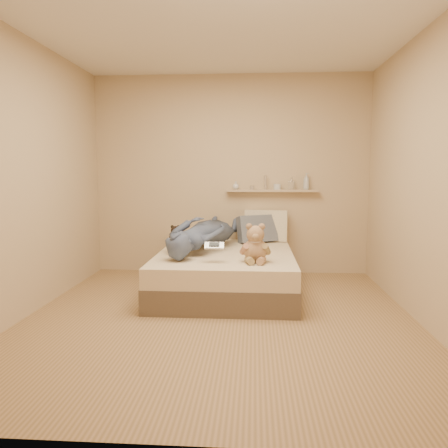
# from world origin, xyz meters

# --- Properties ---
(room) EXTENTS (3.80, 3.80, 3.80)m
(room) POSITION_xyz_m (0.00, 0.00, 1.30)
(room) COLOR #9E7A51
(room) RESTS_ON ground
(bed) EXTENTS (1.50, 1.90, 0.45)m
(bed) POSITION_xyz_m (0.00, 0.93, 0.22)
(bed) COLOR brown
(bed) RESTS_ON floor
(game_console) EXTENTS (0.19, 0.09, 0.07)m
(game_console) POSITION_xyz_m (-0.08, 0.35, 0.62)
(game_console) COLOR #BABDC1
(game_console) RESTS_ON bed
(teddy_bear) EXTENTS (0.33, 0.31, 0.39)m
(teddy_bear) POSITION_xyz_m (0.33, 0.39, 0.61)
(teddy_bear) COLOR tan
(teddy_bear) RESTS_ON bed
(dark_plush) EXTENTS (0.17, 0.17, 0.26)m
(dark_plush) POSITION_xyz_m (-0.63, 1.27, 0.56)
(dark_plush) COLOR black
(dark_plush) RESTS_ON bed
(pillow_cream) EXTENTS (0.57, 0.27, 0.41)m
(pillow_cream) POSITION_xyz_m (0.47, 1.76, 0.65)
(pillow_cream) COLOR beige
(pillow_cream) RESTS_ON bed
(pillow_grey) EXTENTS (0.55, 0.42, 0.36)m
(pillow_grey) POSITION_xyz_m (0.36, 1.62, 0.62)
(pillow_grey) COLOR slate
(pillow_grey) RESTS_ON bed
(person) EXTENTS (0.98, 1.71, 0.39)m
(person) POSITION_xyz_m (-0.28, 1.07, 0.64)
(person) COLOR #485672
(person) RESTS_ON bed
(wall_shelf) EXTENTS (1.20, 0.12, 0.03)m
(wall_shelf) POSITION_xyz_m (0.55, 1.84, 1.10)
(wall_shelf) COLOR tan
(wall_shelf) RESTS_ON wall_back
(shelf_bottles) EXTENTS (1.01, 0.10, 0.21)m
(shelf_bottles) POSITION_xyz_m (0.66, 1.84, 1.19)
(shelf_bottles) COLOR silver
(shelf_bottles) RESTS_ON wall_shelf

